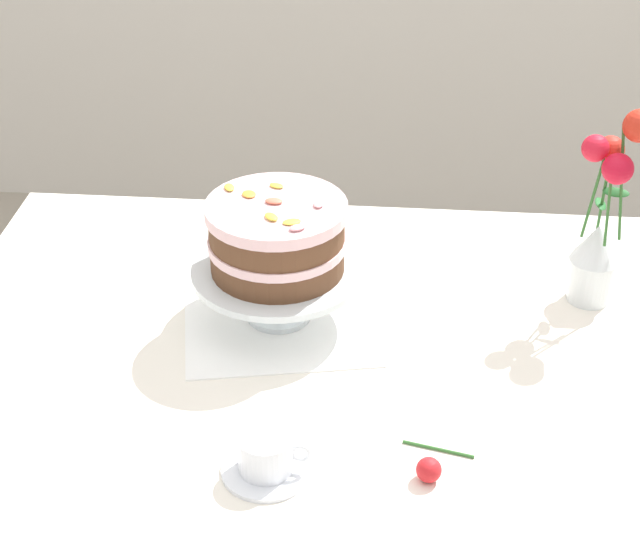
# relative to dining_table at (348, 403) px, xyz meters

# --- Properties ---
(dining_table) EXTENTS (1.40, 1.00, 0.74)m
(dining_table) POSITION_rel_dining_table_xyz_m (0.00, 0.00, 0.00)
(dining_table) COLOR white
(dining_table) RESTS_ON ground
(linen_napkin) EXTENTS (0.38, 0.38, 0.00)m
(linen_napkin) POSITION_rel_dining_table_xyz_m (-0.13, 0.11, 0.09)
(linen_napkin) COLOR white
(linen_napkin) RESTS_ON dining_table
(cake_stand) EXTENTS (0.29, 0.29, 0.10)m
(cake_stand) POSITION_rel_dining_table_xyz_m (-0.13, 0.11, 0.17)
(cake_stand) COLOR silver
(cake_stand) RESTS_ON linen_napkin
(layer_cake) EXTENTS (0.23, 0.23, 0.13)m
(layer_cake) POSITION_rel_dining_table_xyz_m (-0.13, 0.11, 0.25)
(layer_cake) COLOR brown
(layer_cake) RESTS_ON cake_stand
(flower_vase) EXTENTS (0.11, 0.10, 0.36)m
(flower_vase) POSITION_rel_dining_table_xyz_m (0.41, 0.21, 0.24)
(flower_vase) COLOR silver
(flower_vase) RESTS_ON dining_table
(teacup) EXTENTS (0.13, 0.13, 0.06)m
(teacup) POSITION_rel_dining_table_xyz_m (-0.10, -0.27, 0.12)
(teacup) COLOR white
(teacup) RESTS_ON dining_table
(fallen_rose) EXTENTS (0.10, 0.09, 0.04)m
(fallen_rose) POSITION_rel_dining_table_xyz_m (0.13, -0.26, 0.11)
(fallen_rose) COLOR #2D6028
(fallen_rose) RESTS_ON dining_table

